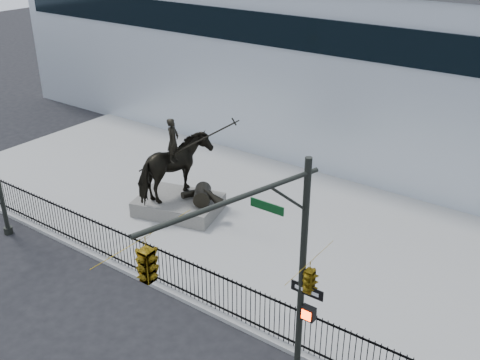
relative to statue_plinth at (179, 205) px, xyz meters
The scene contains 7 objects.
ground 6.11m from the statue_plinth, 67.86° to the right, with size 120.00×120.00×0.00m, color black.
plaza 2.70m from the statue_plinth, 30.58° to the left, with size 30.00×12.00×0.15m, color #969694.
building 15.08m from the statue_plinth, 80.91° to the left, with size 44.00×14.00×9.00m, color silver.
picket_fence 4.97m from the statue_plinth, 62.41° to the right, with size 22.10×0.10×1.50m.
statue_plinth is the anchor object (origin of this frame).
equestrian_statue 1.73m from the statue_plinth, 15.42° to the left, with size 4.41×3.35×3.86m.
traffic_signal_right 12.42m from the statue_plinth, 41.11° to the right, with size 2.17×6.86×7.00m.
Camera 1 is at (12.78, -10.53, 12.18)m, focal length 42.00 mm.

